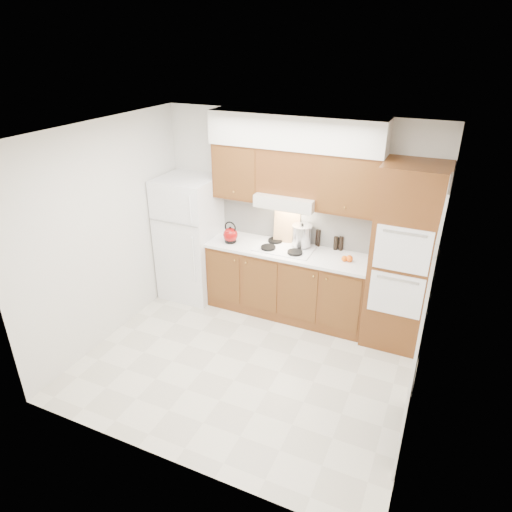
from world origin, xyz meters
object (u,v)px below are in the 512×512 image
(fridge, at_px, (190,238))
(kettle, at_px, (230,235))
(oven_cabinet, at_px, (404,259))
(stock_pot, at_px, (302,236))

(fridge, height_order, kettle, fridge)
(oven_cabinet, height_order, stock_pot, oven_cabinet)
(stock_pot, bearing_deg, fridge, -172.97)
(fridge, xyz_separation_m, oven_cabinet, (2.85, 0.03, 0.24))
(fridge, bearing_deg, oven_cabinet, 0.70)
(oven_cabinet, bearing_deg, kettle, -177.74)
(kettle, bearing_deg, oven_cabinet, 6.32)
(fridge, bearing_deg, stock_pot, 7.03)
(fridge, xyz_separation_m, kettle, (0.66, -0.05, 0.19))
(oven_cabinet, relative_size, stock_pot, 8.45)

